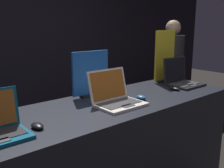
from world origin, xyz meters
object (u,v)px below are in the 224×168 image
at_px(laptop_middle, 116,97).
at_px(mouse_middle, 141,97).
at_px(promo_stand_middle, 90,75).
at_px(mouse_back, 175,89).
at_px(person_bystander, 171,79).
at_px(mouse_front, 37,126).
at_px(promo_stand_back, 165,57).
at_px(laptop_back, 181,79).

bearing_deg(laptop_middle, mouse_middle, -7.67).
bearing_deg(promo_stand_middle, mouse_middle, -55.21).
bearing_deg(mouse_back, person_bystander, 38.67).
relative_size(mouse_front, promo_stand_middle, 0.28).
bearing_deg(promo_stand_back, person_bystander, 30.98).
height_order(mouse_middle, mouse_back, mouse_middle).
xyz_separation_m(promo_stand_middle, mouse_back, (0.71, -0.34, -0.17)).
xyz_separation_m(laptop_middle, mouse_middle, (0.25, -0.03, -0.04)).
xyz_separation_m(mouse_front, person_bystander, (2.24, 0.72, -0.14)).
bearing_deg(mouse_middle, person_bystander, 27.87).
distance_m(mouse_back, promo_stand_back, 0.45).
bearing_deg(laptop_middle, mouse_back, -1.64).
height_order(mouse_middle, person_bystander, person_bystander).
height_order(promo_stand_middle, mouse_back, promo_stand_middle).
height_order(promo_stand_middle, person_bystander, person_bystander).
bearing_deg(mouse_front, promo_stand_middle, 29.50).
bearing_deg(laptop_middle, mouse_front, -175.42).
bearing_deg(mouse_front, mouse_back, 1.35).
distance_m(promo_stand_middle, person_bystander, 1.65).
xyz_separation_m(laptop_middle, mouse_back, (0.71, -0.02, -0.05)).
bearing_deg(person_bystander, mouse_back, -141.33).
relative_size(laptop_middle, promo_stand_middle, 0.94).
height_order(mouse_middle, promo_stand_middle, promo_stand_middle).
distance_m(laptop_back, mouse_back, 0.24).
height_order(mouse_middle, promo_stand_back, promo_stand_back).
bearing_deg(mouse_front, promo_stand_back, 11.98).
relative_size(laptop_middle, mouse_middle, 3.80).
xyz_separation_m(mouse_front, mouse_middle, (0.91, 0.02, 0.00)).
xyz_separation_m(laptop_middle, laptop_back, (0.94, 0.06, 0.00)).
distance_m(mouse_front, mouse_middle, 0.91).
height_order(laptop_middle, mouse_middle, laptop_middle).
relative_size(mouse_back, promo_stand_back, 0.22).
xyz_separation_m(promo_stand_middle, person_bystander, (1.58, 0.35, -0.31)).
xyz_separation_m(mouse_front, mouse_back, (1.38, 0.03, -0.00)).
bearing_deg(person_bystander, promo_stand_back, -149.02).
relative_size(mouse_front, mouse_back, 0.90).
xyz_separation_m(mouse_front, laptop_middle, (0.66, 0.05, 0.04)).
bearing_deg(mouse_middle, mouse_back, 1.55).
distance_m(mouse_middle, promo_stand_middle, 0.46).
height_order(mouse_front, promo_stand_back, promo_stand_back).
xyz_separation_m(mouse_middle, promo_stand_back, (0.69, 0.32, 0.24)).
relative_size(laptop_middle, laptop_back, 1.05).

